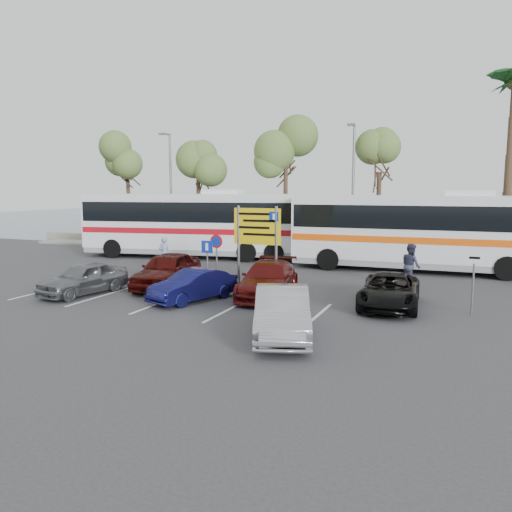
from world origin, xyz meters
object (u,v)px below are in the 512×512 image
at_px(car_blue, 193,285).
at_px(pedestrian_near, 165,254).
at_px(direction_sign, 257,233).
at_px(suv_black, 390,291).
at_px(car_red, 167,270).
at_px(car_silver_b, 282,312).
at_px(street_lamp_right, 353,184).
at_px(coach_bus_right, 424,234).
at_px(car_maroon, 268,279).
at_px(car_silver_a, 84,278).
at_px(pedestrian_far, 411,265).
at_px(coach_bus_left, 192,226).
at_px(street_lamp_left, 170,185).

distance_m(car_blue, pedestrian_near, 7.22).
xyz_separation_m(direction_sign, suv_black, (6.00, -1.70, -1.81)).
xyz_separation_m(car_red, car_silver_b, (7.20, -5.00, -0.05)).
xyz_separation_m(direction_sign, car_red, (-3.60, -1.70, -1.65)).
distance_m(street_lamp_right, car_silver_b, 17.53).
relative_size(street_lamp_right, direction_sign, 2.23).
distance_m(coach_bus_right, car_maroon, 10.42).
bearing_deg(car_silver_a, suv_black, 21.35).
bearing_deg(street_lamp_right, car_red, -114.98).
relative_size(street_lamp_right, pedestrian_near, 4.28).
bearing_deg(car_maroon, pedestrian_far, 29.73).
relative_size(coach_bus_right, car_silver_b, 3.12).
height_order(coach_bus_left, pedestrian_near, coach_bus_left).
bearing_deg(coach_bus_left, car_silver_b, -51.59).
xyz_separation_m(coach_bus_right, car_silver_b, (-2.90, -13.88, -1.25)).
bearing_deg(coach_bus_right, car_silver_a, -137.52).
distance_m(car_silver_a, pedestrian_far, 14.10).
bearing_deg(car_silver_a, street_lamp_left, 118.19).
bearing_deg(car_maroon, suv_black, -10.34).
distance_m(direction_sign, car_silver_b, 7.79).
distance_m(suv_black, pedestrian_near, 12.50).
height_order(suv_black, pedestrian_far, pedestrian_far).
relative_size(suv_black, pedestrian_near, 2.38).
distance_m(street_lamp_left, car_silver_a, 15.91).
bearing_deg(suv_black, street_lamp_right, 104.49).
bearing_deg(coach_bus_left, street_lamp_left, 139.22).
bearing_deg(coach_bus_right, pedestrian_near, -156.71).
height_order(suv_black, pedestrian_near, pedestrian_near).
relative_size(coach_bus_left, pedestrian_near, 7.52).
height_order(car_silver_b, pedestrian_far, pedestrian_far).
relative_size(coach_bus_right, pedestrian_far, 7.06).
xyz_separation_m(street_lamp_right, car_maroon, (-0.80, -12.02, -3.90)).
bearing_deg(car_red, coach_bus_right, 32.78).
distance_m(car_maroon, pedestrian_far, 6.69).
relative_size(car_maroon, car_red, 1.06).
distance_m(street_lamp_left, pedestrian_near, 10.54).
bearing_deg(coach_bus_left, street_lamp_right, 17.63).
distance_m(car_silver_a, car_red, 3.52).
bearing_deg(direction_sign, car_silver_a, -144.61).
bearing_deg(pedestrian_near, coach_bus_right, -160.12).
bearing_deg(car_red, pedestrian_far, 14.92).
bearing_deg(car_maroon, coach_bus_right, 48.82).
distance_m(coach_bus_left, car_red, 9.88).
bearing_deg(direction_sign, car_blue, -108.56).
bearing_deg(direction_sign, car_silver_b, -61.77).
distance_m(street_lamp_right, car_maroon, 12.66).
distance_m(car_blue, car_maroon, 3.06).
height_order(direction_sign, coach_bus_right, coach_bus_right).
bearing_deg(car_silver_b, street_lamp_left, 110.38).
height_order(street_lamp_left, car_maroon, street_lamp_left).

